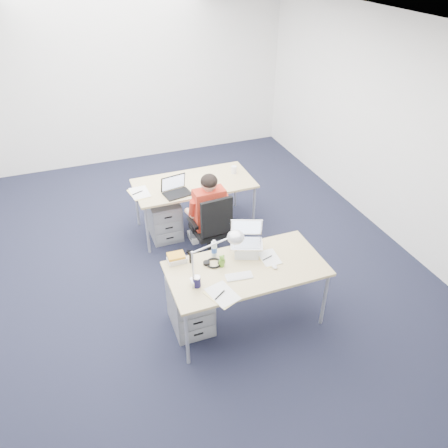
% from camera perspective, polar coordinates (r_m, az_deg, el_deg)
% --- Properties ---
extents(floor, '(7.00, 7.00, 0.00)m').
position_cam_1_polar(floor, '(5.54, -6.21, -6.22)').
color(floor, black).
rests_on(floor, ground).
extents(room, '(6.02, 7.02, 2.80)m').
position_cam_1_polar(room, '(4.63, -7.51, 10.20)').
color(room, white).
rests_on(room, ground).
extents(desk_near, '(1.60, 0.80, 0.73)m').
position_cam_1_polar(desk_near, '(4.47, 2.95, -6.15)').
color(desk_near, tan).
rests_on(desk_near, ground).
extents(desk_far, '(1.60, 0.80, 0.73)m').
position_cam_1_polar(desk_far, '(5.96, -3.96, 5.04)').
color(desk_far, tan).
rests_on(desk_far, ground).
extents(office_chair, '(0.67, 0.67, 0.98)m').
position_cam_1_polar(office_chair, '(5.55, -1.67, -2.24)').
color(office_chair, black).
rests_on(office_chair, ground).
extents(seated_person, '(0.38, 0.67, 1.20)m').
position_cam_1_polar(seated_person, '(5.51, -2.37, 1.42)').
color(seated_person, red).
rests_on(seated_person, ground).
extents(drawer_pedestal_near, '(0.40, 0.50, 0.55)m').
position_cam_1_polar(drawer_pedestal_near, '(4.69, -4.40, -10.64)').
color(drawer_pedestal_near, gray).
rests_on(drawer_pedestal_near, ground).
extents(drawer_pedestal_far, '(0.40, 0.50, 0.55)m').
position_cam_1_polar(drawer_pedestal_far, '(6.05, -7.80, 0.74)').
color(drawer_pedestal_far, gray).
rests_on(drawer_pedestal_far, ground).
extents(silver_laptop, '(0.40, 0.36, 0.35)m').
position_cam_1_polar(silver_laptop, '(4.51, 2.98, -2.13)').
color(silver_laptop, silver).
rests_on(silver_laptop, desk_near).
extents(wireless_keyboard, '(0.28, 0.14, 0.01)m').
position_cam_1_polar(wireless_keyboard, '(4.32, 1.97, -6.83)').
color(wireless_keyboard, white).
rests_on(wireless_keyboard, desk_near).
extents(computer_mouse, '(0.06, 0.09, 0.03)m').
position_cam_1_polar(computer_mouse, '(4.45, 6.61, -5.53)').
color(computer_mouse, white).
rests_on(computer_mouse, desk_near).
extents(headphones, '(0.25, 0.21, 0.04)m').
position_cam_1_polar(headphones, '(4.46, -1.35, -5.05)').
color(headphones, black).
rests_on(headphones, desk_near).
extents(can_koozie, '(0.09, 0.09, 0.12)m').
position_cam_1_polar(can_koozie, '(4.19, -3.56, -7.51)').
color(can_koozie, '#17133D').
rests_on(can_koozie, desk_near).
extents(water_bottle, '(0.07, 0.07, 0.20)m').
position_cam_1_polar(water_bottle, '(4.52, -1.30, -3.17)').
color(water_bottle, silver).
rests_on(water_bottle, desk_near).
extents(bear_figurine, '(0.08, 0.07, 0.14)m').
position_cam_1_polar(bear_figurine, '(4.41, -0.27, -4.81)').
color(bear_figurine, '#407F22').
rests_on(bear_figurine, desk_near).
extents(book_stack, '(0.22, 0.19, 0.08)m').
position_cam_1_polar(book_stack, '(4.51, -6.21, -4.44)').
color(book_stack, silver).
rests_on(book_stack, desk_near).
extents(cordless_phone, '(0.04, 0.03, 0.14)m').
position_cam_1_polar(cordless_phone, '(4.46, -4.31, -4.36)').
color(cordless_phone, black).
rests_on(cordless_phone, desk_near).
extents(papers_left, '(0.30, 0.36, 0.01)m').
position_cam_1_polar(papers_left, '(4.12, -0.28, -9.29)').
color(papers_left, '#F6E18E').
rests_on(papers_left, desk_near).
extents(papers_right, '(0.18, 0.26, 0.01)m').
position_cam_1_polar(papers_right, '(4.56, 5.88, -4.47)').
color(papers_right, '#F6E18E').
rests_on(papers_right, desk_near).
extents(sunglasses, '(0.11, 0.08, 0.02)m').
position_cam_1_polar(sunglasses, '(4.65, 4.56, -3.43)').
color(sunglasses, black).
rests_on(sunglasses, desk_near).
extents(desk_lamp, '(0.51, 0.30, 0.55)m').
position_cam_1_polar(desk_lamp, '(4.10, -1.92, -4.60)').
color(desk_lamp, silver).
rests_on(desk_lamp, desk_near).
extents(dark_laptop, '(0.39, 0.38, 0.25)m').
position_cam_1_polar(dark_laptop, '(5.61, -6.16, 4.95)').
color(dark_laptop, black).
rests_on(dark_laptop, desk_far).
extents(far_cup, '(0.08, 0.08, 0.11)m').
position_cam_1_polar(far_cup, '(6.14, 1.31, 7.11)').
color(far_cup, white).
rests_on(far_cup, desk_far).
extents(far_papers, '(0.25, 0.34, 0.01)m').
position_cam_1_polar(far_papers, '(5.76, -11.02, 3.96)').
color(far_papers, white).
rests_on(far_papers, desk_far).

